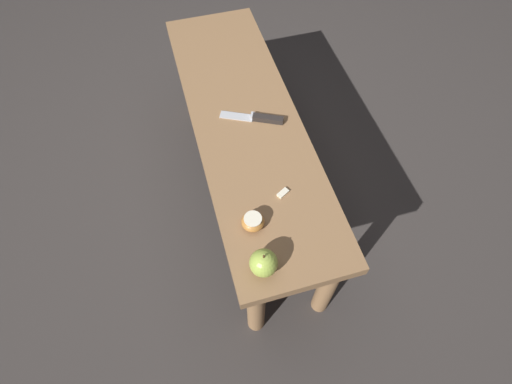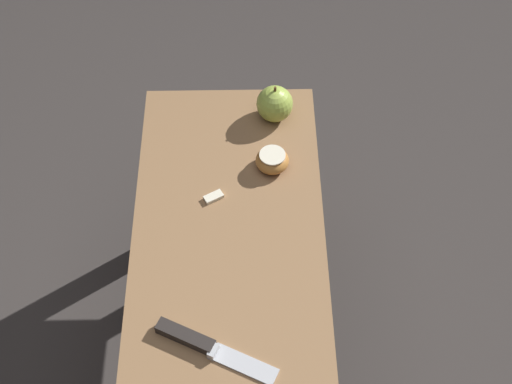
# 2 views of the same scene
# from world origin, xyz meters

# --- Properties ---
(wooden_bench) EXTENTS (1.25, 0.37, 0.46)m
(wooden_bench) POSITION_xyz_m (0.00, 0.00, 0.38)
(wooden_bench) COLOR olive
(wooden_bench) RESTS_ON ground_plane
(knife) EXTENTS (0.12, 0.21, 0.02)m
(knife) POSITION_xyz_m (0.02, 0.05, 0.47)
(knife) COLOR #B7BABF
(knife) RESTS_ON wooden_bench
(apple_whole) EXTENTS (0.08, 0.08, 0.09)m
(apple_whole) POSITION_xyz_m (0.54, -0.10, 0.50)
(apple_whole) COLOR #9EB747
(apple_whole) RESTS_ON wooden_bench
(apple_cut) EXTENTS (0.07, 0.07, 0.04)m
(apple_cut) POSITION_xyz_m (0.40, -0.09, 0.48)
(apple_cut) COLOR #B27233
(apple_cut) RESTS_ON wooden_bench
(apple_slice_near_knife) EXTENTS (0.03, 0.04, 0.01)m
(apple_slice_near_knife) POSITION_xyz_m (0.33, 0.03, 0.46)
(apple_slice_near_knife) COLOR silver
(apple_slice_near_knife) RESTS_ON wooden_bench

